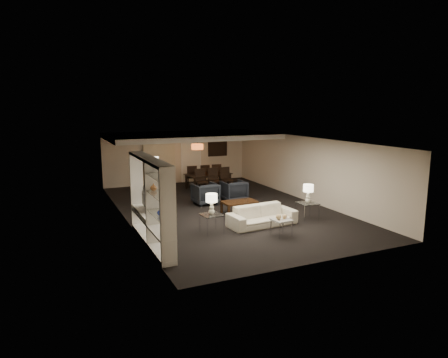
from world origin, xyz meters
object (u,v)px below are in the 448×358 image
vase_amber (154,187)px  chair_nl (201,181)px  floor_lamp (157,173)px  vase_blue (161,212)px  armchair_right (234,191)px  dining_table (209,181)px  chair_nm (214,180)px  marble_table (281,228)px  chair_nr (227,179)px  side_table_right (307,211)px  table_lamp_right (308,194)px  pendant_light (197,147)px  chair_fl (191,176)px  chair_fr (215,175)px  floor_speaker (139,209)px  armchair_left (205,194)px  table_lamp_left (212,204)px  sofa (262,216)px  television (144,200)px  side_table_left (212,223)px  coffee_table (239,207)px  chair_fm (203,175)px

vase_amber → chair_nl: vase_amber is taller
floor_lamp → vase_blue: bearing=-104.0°
armchair_right → dining_table: size_ratio=0.45×
chair_nm → dining_table: bearing=94.2°
marble_table → vase_amber: bearing=173.0°
chair_nr → armchair_right: bearing=-109.7°
marble_table → vase_blue: 3.68m
side_table_right → chair_nm: chair_nm is taller
side_table_right → table_lamp_right: size_ratio=0.97×
marble_table → vase_amber: (-3.56, 0.44, 1.40)m
vase_blue → chair_nl: bearing=61.3°
pendant_light → chair_nr: pendant_light is taller
side_table_right → chair_fl: bearing=104.9°
chair_fr → floor_speaker: bearing=52.0°
armchair_left → marble_table: 4.44m
table_lamp_left → vase_blue: vase_blue is taller
sofa → armchair_left: (-0.60, 3.30, 0.09)m
armchair_right → chair_nl: (-0.63, 1.89, 0.11)m
chair_fl → chair_fr: size_ratio=1.00×
side_table_right → television: bearing=173.6°
vase_amber → armchair_left: bearing=53.2°
vase_amber → chair_nr: (4.73, 5.85, -1.14)m
armchair_left → table_lamp_right: table_lamp_right is taller
side_table_left → chair_nl: (1.67, 5.19, 0.23)m
sofa → chair_nr: chair_nr is taller
armchair_right → table_lamp_right: (1.10, -3.30, 0.46)m
table_lamp_right → vase_amber: (-5.26, -0.66, 0.79)m
sofa → television: 3.65m
pendant_light → vase_amber: size_ratio=2.90×
side_table_left → table_lamp_left: bearing=0.0°
chair_fr → vase_amber: bearing=62.8°
sofa → side_table_left: bearing=175.7°
armchair_right → floor_speaker: bearing=20.3°
coffee_table → table_lamp_left: bearing=-136.7°
sofa → chair_nl: size_ratio=2.12×
vase_blue → marble_table: bearing=2.6°
armchair_right → vase_blue: size_ratio=4.90×
side_table_right → vase_blue: vase_blue is taller
pendant_light → vase_blue: pendant_light is taller
chair_nr → chair_fl: same height
side_table_right → vase_blue: (-5.26, -1.26, 0.87)m
side_table_left → table_lamp_right: table_lamp_right is taller
chair_nm → chair_fm: (0.00, 1.30, 0.00)m
table_lamp_right → floor_lamp: floor_lamp is taller
pendant_light → chair_nm: pendant_light is taller
sofa → vase_blue: 3.87m
vase_amber → chair_nm: vase_amber is taller
vase_blue → dining_table: (4.13, 7.10, -0.81)m
sofa → armchair_left: size_ratio=2.45×
television → chair_fl: television is taller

